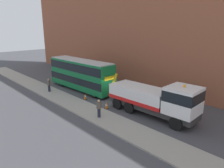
# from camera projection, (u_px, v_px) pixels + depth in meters

# --- Properties ---
(ground_plane) EXTENTS (120.00, 120.00, 0.00)m
(ground_plane) POSITION_uv_depth(u_px,v_px,m) (115.00, 100.00, 24.02)
(ground_plane) COLOR #424247
(near_kerb) EXTENTS (60.00, 2.80, 0.15)m
(near_kerb) POSITION_uv_depth(u_px,v_px,m) (85.00, 109.00, 21.22)
(near_kerb) COLOR gray
(near_kerb) RESTS_ON ground_plane
(building_facade) EXTENTS (60.00, 1.50, 16.00)m
(building_facade) POSITION_uv_depth(u_px,v_px,m) (153.00, 28.00, 26.40)
(building_facade) COLOR #935138
(building_facade) RESTS_ON ground_plane
(recovery_tow_truck) EXTENTS (10.19, 2.96, 3.67)m
(recovery_tow_truck) POSITION_uv_depth(u_px,v_px,m) (155.00, 99.00, 19.34)
(recovery_tow_truck) COLOR #2D2D2D
(recovery_tow_truck) RESTS_ON ground_plane
(double_decker_bus) EXTENTS (11.12, 2.94, 4.06)m
(double_decker_bus) POSITION_uv_depth(u_px,v_px,m) (81.00, 73.00, 27.62)
(double_decker_bus) COLOR #146B38
(double_decker_bus) RESTS_ON ground_plane
(pedestrian_onlooker) EXTENTS (0.41, 0.47, 1.71)m
(pedestrian_onlooker) POSITION_uv_depth(u_px,v_px,m) (49.00, 85.00, 26.59)
(pedestrian_onlooker) COLOR #232333
(pedestrian_onlooker) RESTS_ON near_kerb
(pedestrian_bystander) EXTENTS (0.48, 0.43, 1.71)m
(pedestrian_bystander) POSITION_uv_depth(u_px,v_px,m) (99.00, 109.00, 19.00)
(pedestrian_bystander) COLOR #232333
(pedestrian_bystander) RESTS_ON near_kerb
(traffic_cone_near_bus) EXTENTS (0.36, 0.36, 0.72)m
(traffic_cone_near_bus) POSITION_uv_depth(u_px,v_px,m) (85.00, 97.00, 24.24)
(traffic_cone_near_bus) COLOR orange
(traffic_cone_near_bus) RESTS_ON ground_plane
(traffic_cone_midway) EXTENTS (0.36, 0.36, 0.72)m
(traffic_cone_midway) POSITION_uv_depth(u_px,v_px,m) (106.00, 105.00, 21.52)
(traffic_cone_midway) COLOR orange
(traffic_cone_midway) RESTS_ON ground_plane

